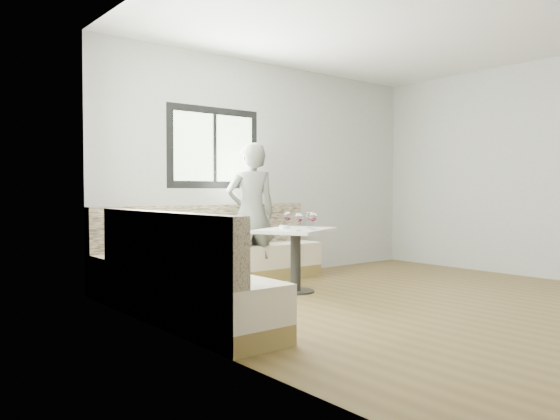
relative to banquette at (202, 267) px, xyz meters
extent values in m
cube|color=brown|center=(1.59, -1.62, -0.33)|extent=(5.00, 5.00, 0.01)
cube|color=white|center=(1.59, -1.62, 2.47)|extent=(5.00, 5.00, 0.01)
cube|color=#B7B7B2|center=(1.59, 0.88, 1.07)|extent=(5.00, 0.01, 2.80)
cube|color=#B7B7B2|center=(-0.91, -1.62, 1.07)|extent=(0.01, 5.00, 2.80)
cube|color=#B7B7B2|center=(4.09, -1.62, 1.07)|extent=(0.01, 5.00, 2.80)
cube|color=black|center=(0.69, 0.87, 1.32)|extent=(1.30, 0.02, 1.00)
cube|color=black|center=(-0.90, -0.72, 1.32)|extent=(0.02, 1.30, 1.00)
cube|color=olive|center=(0.54, 0.60, -0.25)|extent=(2.90, 0.55, 0.16)
cube|color=beige|center=(0.54, 0.60, -0.03)|extent=(2.90, 0.55, 0.29)
cube|color=beige|center=(0.54, 0.81, 0.37)|extent=(2.90, 0.14, 0.50)
cube|color=olive|center=(-0.63, -0.80, -0.25)|extent=(0.55, 2.25, 0.16)
cube|color=beige|center=(-0.63, -0.80, -0.03)|extent=(0.55, 2.25, 0.29)
cube|color=beige|center=(-0.84, -0.80, 0.37)|extent=(0.14, 2.25, 0.50)
cube|color=#A95D2A|center=(-0.55, -0.93, 0.18)|extent=(0.46, 0.46, 0.14)
cylinder|color=black|center=(1.00, -0.31, -0.32)|extent=(0.42, 0.42, 0.02)
cylinder|color=black|center=(1.00, -0.31, 0.00)|extent=(0.11, 0.11, 0.66)
cube|color=silver|center=(1.00, -0.31, 0.35)|extent=(1.05, 0.96, 0.04)
imported|color=#5E6159|center=(0.98, 0.50, 0.52)|extent=(0.72, 0.58, 1.70)
cylinder|color=white|center=(0.89, -0.24, 0.39)|extent=(0.10, 0.10, 0.04)
sphere|color=black|center=(0.91, -0.23, 0.40)|extent=(0.02, 0.02, 0.02)
sphere|color=black|center=(0.88, -0.23, 0.40)|extent=(0.02, 0.02, 0.02)
sphere|color=black|center=(0.89, -0.25, 0.40)|extent=(0.02, 0.02, 0.02)
cylinder|color=white|center=(0.84, -0.56, 0.37)|extent=(0.06, 0.06, 0.01)
cylinder|color=white|center=(0.84, -0.56, 0.42)|extent=(0.01, 0.01, 0.08)
ellipsoid|color=white|center=(0.84, -0.56, 0.51)|extent=(0.09, 0.09, 0.10)
cylinder|color=#40020F|center=(0.84, -0.56, 0.48)|extent=(0.06, 0.06, 0.02)
cylinder|color=white|center=(1.06, -0.54, 0.37)|extent=(0.06, 0.06, 0.01)
cylinder|color=white|center=(1.06, -0.54, 0.42)|extent=(0.01, 0.01, 0.08)
ellipsoid|color=white|center=(1.06, -0.54, 0.51)|extent=(0.09, 0.09, 0.10)
cylinder|color=#40020F|center=(1.06, -0.54, 0.48)|extent=(0.06, 0.06, 0.02)
cylinder|color=white|center=(1.21, -0.32, 0.37)|extent=(0.06, 0.06, 0.01)
cylinder|color=white|center=(1.21, -0.32, 0.42)|extent=(0.01, 0.01, 0.08)
ellipsoid|color=white|center=(1.21, -0.32, 0.51)|extent=(0.09, 0.09, 0.10)
cylinder|color=#40020F|center=(1.21, -0.32, 0.48)|extent=(0.06, 0.06, 0.02)
cylinder|color=white|center=(0.98, -0.20, 0.37)|extent=(0.06, 0.06, 0.01)
cylinder|color=white|center=(0.98, -0.20, 0.42)|extent=(0.01, 0.01, 0.08)
ellipsoid|color=white|center=(0.98, -0.20, 0.51)|extent=(0.09, 0.09, 0.10)
cylinder|color=#40020F|center=(0.98, -0.20, 0.48)|extent=(0.06, 0.06, 0.02)
camera|label=1|loc=(-2.89, -4.88, 0.79)|focal=35.00mm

